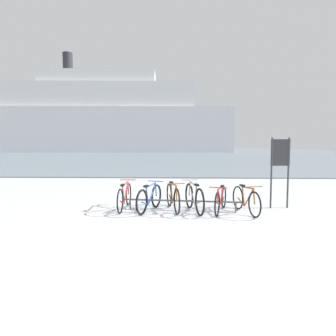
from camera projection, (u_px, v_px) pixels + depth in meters
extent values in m
cube|color=silver|center=(163.00, 253.00, 5.20)|extent=(80.00, 22.00, 0.08)
cube|color=gray|center=(177.00, 151.00, 70.95)|extent=(80.00, 110.00, 0.08)
cube|color=#47474C|center=(173.00, 178.00, 16.16)|extent=(80.00, 0.50, 0.05)
cylinder|color=#4C5156|center=(182.00, 201.00, 8.27)|extent=(3.21, 0.39, 0.05)
cylinder|color=#4C5156|center=(130.00, 204.00, 8.47)|extent=(0.04, 0.04, 0.28)
cylinder|color=#4C5156|center=(236.00, 207.00, 8.08)|extent=(0.04, 0.04, 0.28)
torus|color=black|center=(129.00, 194.00, 9.02)|extent=(0.07, 0.67, 0.67)
torus|color=black|center=(120.00, 201.00, 7.94)|extent=(0.07, 0.67, 0.67)
cylinder|color=#B22D2D|center=(126.00, 192.00, 8.66)|extent=(0.06, 0.57, 0.57)
cylinder|color=#B22D2D|center=(123.00, 195.00, 8.31)|extent=(0.04, 0.20, 0.51)
cylinder|color=#B22D2D|center=(125.00, 184.00, 8.56)|extent=(0.07, 0.71, 0.08)
cylinder|color=#B22D2D|center=(122.00, 202.00, 8.17)|extent=(0.06, 0.48, 0.18)
cylinder|color=#B22D2D|center=(128.00, 188.00, 8.97)|extent=(0.04, 0.12, 0.40)
cube|color=black|center=(123.00, 185.00, 8.20)|extent=(0.09, 0.20, 0.05)
cylinder|color=#B22D2D|center=(128.00, 180.00, 8.91)|extent=(0.46, 0.04, 0.02)
torus|color=black|center=(156.00, 196.00, 8.71)|extent=(0.27, 0.65, 0.67)
torus|color=black|center=(142.00, 202.00, 7.80)|extent=(0.27, 0.65, 0.67)
cylinder|color=#3359B2|center=(152.00, 194.00, 8.41)|extent=(0.20, 0.50, 0.56)
cylinder|color=#3359B2|center=(147.00, 196.00, 8.11)|extent=(0.09, 0.18, 0.50)
cylinder|color=#3359B2|center=(151.00, 185.00, 8.32)|extent=(0.24, 0.62, 0.08)
cylinder|color=#3359B2|center=(145.00, 203.00, 8.00)|extent=(0.17, 0.42, 0.19)
cylinder|color=#3359B2|center=(156.00, 189.00, 8.66)|extent=(0.07, 0.11, 0.39)
cube|color=black|center=(146.00, 186.00, 8.02)|extent=(0.14, 0.22, 0.05)
cylinder|color=#3359B2|center=(155.00, 181.00, 8.61)|extent=(0.44, 0.17, 0.02)
torus|color=black|center=(177.00, 202.00, 7.81)|extent=(0.19, 0.69, 0.70)
torus|color=black|center=(169.00, 195.00, 8.85)|extent=(0.19, 0.69, 0.70)
cylinder|color=brown|center=(174.00, 195.00, 8.14)|extent=(0.15, 0.55, 0.59)
cylinder|color=brown|center=(172.00, 193.00, 8.47)|extent=(0.08, 0.20, 0.53)
cylinder|color=brown|center=(174.00, 185.00, 8.19)|extent=(0.18, 0.68, 0.08)
cylinder|color=brown|center=(171.00, 199.00, 8.63)|extent=(0.13, 0.46, 0.19)
cylinder|color=brown|center=(177.00, 193.00, 7.83)|extent=(0.06, 0.12, 0.41)
cube|color=black|center=(171.00, 182.00, 8.53)|extent=(0.12, 0.21, 0.05)
cylinder|color=brown|center=(176.00, 184.00, 7.85)|extent=(0.45, 0.12, 0.02)
torus|color=black|center=(189.00, 196.00, 8.61)|extent=(0.22, 0.71, 0.72)
torus|color=black|center=(200.00, 202.00, 7.67)|extent=(0.22, 0.71, 0.72)
cylinder|color=gray|center=(192.00, 193.00, 8.30)|extent=(0.16, 0.50, 0.60)
cylinder|color=gray|center=(196.00, 196.00, 7.99)|extent=(0.08, 0.18, 0.54)
cylinder|color=gray|center=(193.00, 184.00, 8.20)|extent=(0.19, 0.62, 0.09)
cylinder|color=gray|center=(197.00, 204.00, 7.88)|extent=(0.14, 0.42, 0.19)
cylinder|color=gray|center=(190.00, 189.00, 8.56)|extent=(0.06, 0.11, 0.42)
cube|color=black|center=(197.00, 185.00, 7.90)|extent=(0.13, 0.21, 0.05)
cylinder|color=gray|center=(190.00, 180.00, 8.50)|extent=(0.45, 0.13, 0.02)
torus|color=black|center=(217.00, 204.00, 7.64)|extent=(0.23, 0.61, 0.63)
torus|color=black|center=(224.00, 197.00, 8.61)|extent=(0.23, 0.61, 0.63)
cylinder|color=#B22D2D|center=(220.00, 198.00, 7.94)|extent=(0.20, 0.53, 0.53)
cylinder|color=#B22D2D|center=(222.00, 196.00, 8.26)|extent=(0.09, 0.19, 0.47)
cylinder|color=#B22D2D|center=(220.00, 188.00, 8.00)|extent=(0.24, 0.65, 0.08)
cylinder|color=#B22D2D|center=(223.00, 201.00, 8.41)|extent=(0.17, 0.44, 0.17)
cylinder|color=#B22D2D|center=(218.00, 197.00, 7.66)|extent=(0.07, 0.12, 0.37)
cube|color=black|center=(222.00, 186.00, 8.31)|extent=(0.14, 0.21, 0.05)
cylinder|color=#B22D2D|center=(218.00, 188.00, 7.67)|extent=(0.45, 0.16, 0.02)
torus|color=black|center=(255.00, 205.00, 7.50)|extent=(0.19, 0.65, 0.66)
torus|color=black|center=(238.00, 198.00, 8.46)|extent=(0.19, 0.65, 0.66)
cylinder|color=brown|center=(249.00, 198.00, 7.81)|extent=(0.15, 0.51, 0.56)
cylinder|color=brown|center=(243.00, 196.00, 8.12)|extent=(0.08, 0.18, 0.50)
cylinder|color=brown|center=(248.00, 188.00, 7.86)|extent=(0.18, 0.63, 0.08)
cylinder|color=brown|center=(241.00, 202.00, 8.26)|extent=(0.13, 0.42, 0.18)
cylinder|color=brown|center=(254.00, 197.00, 7.52)|extent=(0.06, 0.11, 0.39)
cube|color=black|center=(242.00, 186.00, 8.17)|extent=(0.12, 0.21, 0.05)
cylinder|color=brown|center=(254.00, 187.00, 7.54)|extent=(0.45, 0.13, 0.02)
cylinder|color=#33383D|center=(271.00, 173.00, 8.56)|extent=(0.05, 0.05, 2.02)
cylinder|color=#33383D|center=(288.00, 173.00, 8.60)|extent=(0.05, 0.05, 2.02)
cube|color=#2D2D33|center=(280.00, 153.00, 8.54)|extent=(0.55, 0.10, 0.75)
cube|color=white|center=(106.00, 131.00, 64.95)|extent=(53.16, 13.73, 9.14)
cube|color=white|center=(100.00, 97.00, 64.35)|extent=(39.93, 11.42, 5.03)
cube|color=white|center=(99.00, 79.00, 64.04)|extent=(24.06, 8.98, 2.56)
cylinder|color=#26262D|center=(68.00, 63.00, 63.66)|extent=(2.02, 2.02, 4.11)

